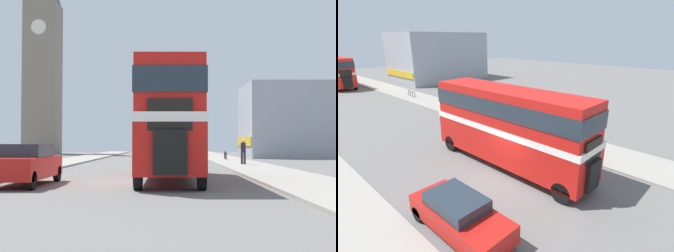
% 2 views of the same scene
% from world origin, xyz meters
% --- Properties ---
extents(ground_plane, '(120.00, 120.00, 0.00)m').
position_xyz_m(ground_plane, '(0.00, 0.00, 0.00)').
color(ground_plane, slate).
extents(sidewalk_right, '(3.50, 120.00, 0.12)m').
position_xyz_m(sidewalk_right, '(6.75, 0.00, 0.06)').
color(sidewalk_right, gray).
rests_on(sidewalk_right, ground_plane).
extents(double_decker_bus, '(2.42, 10.35, 4.50)m').
position_xyz_m(double_decker_bus, '(1.56, 1.02, 2.65)').
color(double_decker_bus, red).
rests_on(double_decker_bus, ground_plane).
extents(bus_distant, '(2.57, 9.36, 4.40)m').
position_xyz_m(bus_distant, '(2.30, 36.14, 2.60)').
color(bus_distant, red).
rests_on(bus_distant, ground_plane).
extents(car_parked_near, '(1.76, 4.49, 1.53)m').
position_xyz_m(car_parked_near, '(-3.81, -1.44, 0.79)').
color(car_parked_near, red).
rests_on(car_parked_near, ground_plane).
extents(pedestrian_walking, '(0.34, 0.34, 1.69)m').
position_xyz_m(pedestrian_walking, '(6.61, 13.00, 1.07)').
color(pedestrian_walking, '#282833').
rests_on(pedestrian_walking, sidewalk_right).
extents(bicycle_on_pavement, '(0.05, 1.76, 0.78)m').
position_xyz_m(bicycle_on_pavement, '(6.52, 22.10, 0.48)').
color(bicycle_on_pavement, black).
rests_on(bicycle_on_pavement, sidewalk_right).
extents(church_tower, '(4.87, 4.87, 31.55)m').
position_xyz_m(church_tower, '(-16.49, 47.90, 16.11)').
color(church_tower, gray).
rests_on(church_tower, ground_plane).
extents(shop_building_block, '(14.40, 9.22, 7.83)m').
position_xyz_m(shop_building_block, '(16.94, 31.87, 3.91)').
color(shop_building_block, '#999EA8').
rests_on(shop_building_block, ground_plane).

